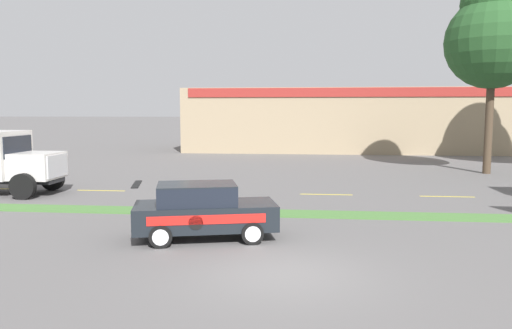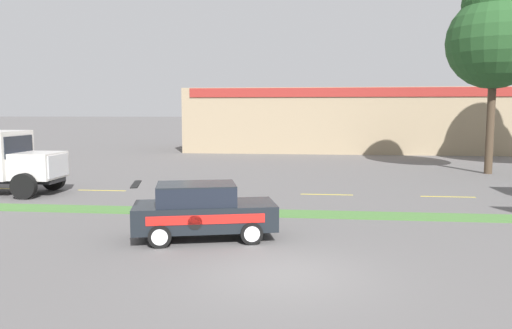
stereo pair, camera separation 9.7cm
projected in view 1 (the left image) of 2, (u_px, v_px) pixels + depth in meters
name	position (u px, v px, depth m)	size (l,w,h in m)	color
ground_plane	(282.00, 274.00, 11.81)	(600.00, 600.00, 0.00)	#5B5959
grass_verge	(292.00, 214.00, 18.57)	(120.00, 1.22, 0.06)	#477538
centre_line_3	(101.00, 190.00, 24.11)	(2.40, 0.14, 0.01)	yellow
centre_line_4	(211.00, 192.00, 23.55)	(2.40, 0.14, 0.01)	yellow
centre_line_5	(326.00, 194.00, 22.98)	(2.40, 0.14, 0.01)	yellow
centre_line_6	(447.00, 197.00, 22.42)	(2.40, 0.14, 0.01)	yellow
rally_car	(203.00, 210.00, 14.97)	(4.52, 2.80, 1.72)	black
store_building_backdrop	(349.00, 120.00, 49.26)	(31.07, 12.10, 5.89)	#9E896B
tree_behind_left	(493.00, 33.00, 29.75)	(5.60, 5.60, 12.14)	#473828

